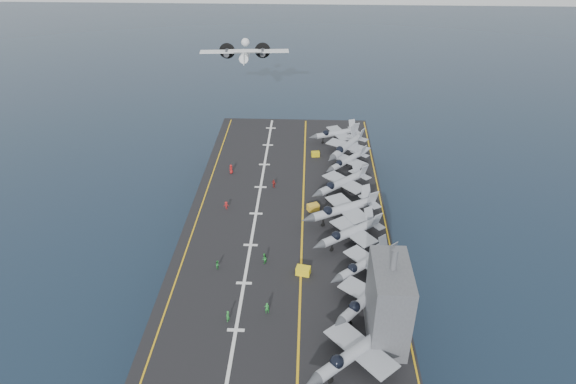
{
  "coord_description": "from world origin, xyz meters",
  "views": [
    {
      "loc": [
        3.65,
        -81.86,
        65.15
      ],
      "look_at": [
        0.0,
        4.0,
        13.0
      ],
      "focal_mm": 32.0,
      "sensor_mm": 36.0,
      "label": 1
    }
  ],
  "objects_px": {
    "fighter_jet_0": "(356,350)",
    "transport_plane": "(245,57)",
    "tow_cart_a": "(303,271)",
    "island_superstructure": "(389,295)"
  },
  "relations": [
    {
      "from": "island_superstructure",
      "to": "transport_plane",
      "type": "relative_size",
      "value": 0.57
    },
    {
      "from": "island_superstructure",
      "to": "fighter_jet_0",
      "type": "distance_m",
      "value": 8.48
    },
    {
      "from": "island_superstructure",
      "to": "tow_cart_a",
      "type": "xyz_separation_m",
      "value": [
        -11.63,
        12.66,
        -6.82
      ]
    },
    {
      "from": "fighter_jet_0",
      "to": "tow_cart_a",
      "type": "bearing_deg",
      "value": 111.62
    },
    {
      "from": "island_superstructure",
      "to": "transport_plane",
      "type": "height_order",
      "value": "transport_plane"
    },
    {
      "from": "island_superstructure",
      "to": "transport_plane",
      "type": "distance_m",
      "value": 96.49
    },
    {
      "from": "fighter_jet_0",
      "to": "transport_plane",
      "type": "distance_m",
      "value": 100.77
    },
    {
      "from": "island_superstructure",
      "to": "fighter_jet_0",
      "type": "relative_size",
      "value": 0.8
    },
    {
      "from": "transport_plane",
      "to": "tow_cart_a",
      "type": "bearing_deg",
      "value": -77.09
    },
    {
      "from": "fighter_jet_0",
      "to": "transport_plane",
      "type": "xyz_separation_m",
      "value": [
        -25.27,
        97.09,
        9.49
      ]
    }
  ]
}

